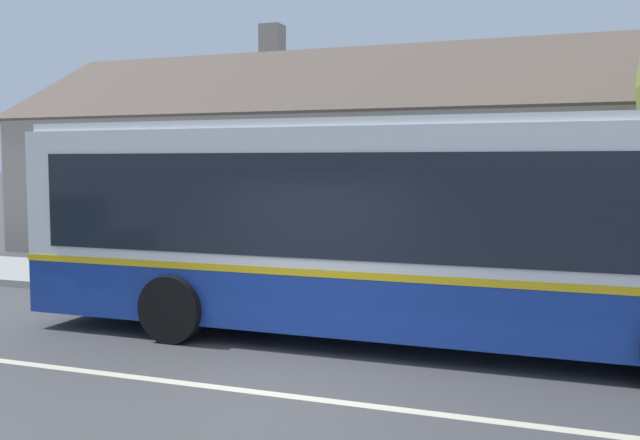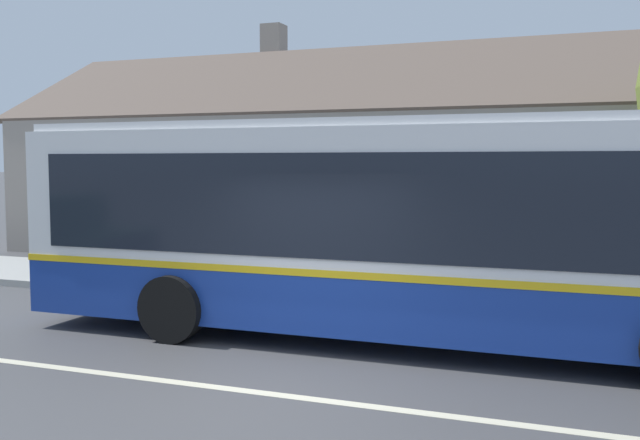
% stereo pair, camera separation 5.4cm
% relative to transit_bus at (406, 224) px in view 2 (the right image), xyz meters
% --- Properties ---
extents(ground_plane, '(300.00, 300.00, 0.00)m').
position_rel_transit_bus_xyz_m(ground_plane, '(-0.92, -2.90, -1.74)').
color(ground_plane, '#424244').
extents(sidewalk_far, '(60.00, 3.00, 0.15)m').
position_rel_transit_bus_xyz_m(sidewalk_far, '(-0.92, 3.10, -1.67)').
color(sidewalk_far, '#9E9E99').
rests_on(sidewalk_far, ground).
extents(lane_divider_stripe, '(60.00, 0.16, 0.01)m').
position_rel_transit_bus_xyz_m(lane_divider_stripe, '(-0.92, -2.90, -1.74)').
color(lane_divider_stripe, beige).
rests_on(lane_divider_stripe, ground).
extents(community_building, '(28.49, 9.36, 7.22)m').
position_rel_transit_bus_xyz_m(community_building, '(0.22, 10.99, 0.33)').
color(community_building, gray).
rests_on(community_building, ground).
extents(transit_bus, '(11.69, 2.78, 3.25)m').
position_rel_transit_bus_xyz_m(transit_bus, '(0.00, 0.00, 0.00)').
color(transit_bus, navy).
rests_on(transit_bus, ground).
extents(bench_by_building, '(1.55, 0.51, 0.94)m').
position_rel_transit_bus_xyz_m(bench_by_building, '(-8.24, 2.76, -1.18)').
color(bench_by_building, brown).
rests_on(bench_by_building, sidewalk_far).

